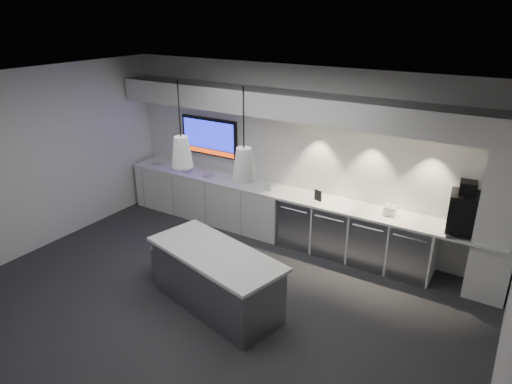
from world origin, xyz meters
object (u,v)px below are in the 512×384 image
Objects in this scene: wall_tv at (209,137)px; island at (216,279)px; bin at (163,261)px; coffee_machine at (464,211)px.

island is at bearing -51.81° from wall_tv.
island is 1.20m from bin.
bin is (0.81, -2.32, -1.32)m from wall_tv.
bin is (-1.17, 0.20, -0.18)m from island.
wall_tv is 0.59× the size of island.
bin is 4.46m from coffee_machine.
wall_tv is 4.66m from coffee_machine.
wall_tv is at bearing 169.52° from coffee_machine.
island is (1.98, -2.52, -1.13)m from wall_tv.
coffee_machine is (4.64, -0.25, -0.35)m from wall_tv.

